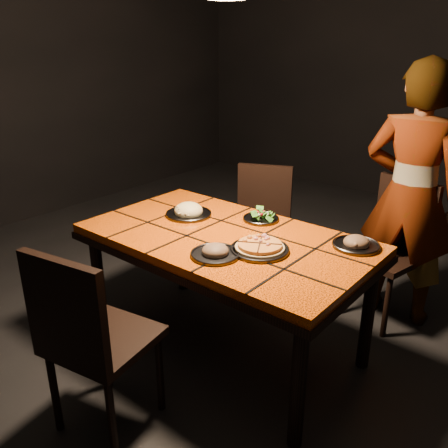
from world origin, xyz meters
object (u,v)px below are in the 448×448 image
Objects in this scene: chair_far_right at (393,241)px; plate_pasta at (189,212)px; chair_far_left at (261,219)px; dining_table at (226,248)px; chair_near at (88,334)px; plate_pizza at (260,248)px; diner at (411,196)px.

plate_pasta is at bearing -123.69° from chair_far_right.
chair_far_left is 0.96× the size of chair_far_right.
plate_pasta is at bearing 166.15° from dining_table.
chair_far_right is 3.31× the size of plate_pasta.
chair_near reaches higher than chair_far_left.
plate_pasta is (-0.37, 0.09, 0.10)m from dining_table.
chair_near is at bearing -104.94° from chair_far_left.
chair_far_left is at bearing 124.53° from plate_pizza.
plate_pizza is (0.61, -0.89, 0.25)m from chair_far_left.
chair_far_left is (-0.29, 1.74, -0.04)m from chair_near.
chair_far_right is 1.35m from plate_pasta.
chair_far_right is at bearing -13.61° from chair_far_left.
plate_pizza is (0.27, -0.05, 0.10)m from dining_table.
chair_far_left reaches higher than dining_table.
chair_far_left is 0.79m from plate_pasta.
dining_table is 1.68× the size of chair_near.
chair_far_right is 0.31m from diner.
diner reaches higher than plate_pasta.
plate_pasta is at bearing 167.16° from plate_pizza.
diner is (0.99, 0.22, 0.33)m from chair_far_left.
diner is at bearing -12.08° from chair_far_left.
plate_pizza is at bearing -94.07° from chair_far_right.
dining_table is 0.40m from plate_pasta.
dining_table is 4.65× the size of plate_pizza.
chair_far_right is (0.93, 0.18, 0.02)m from chair_far_left.
chair_far_right is at bearing -118.80° from chair_near.
chair_far_left is 0.53× the size of diner.
plate_pasta reaches higher than plate_pizza.
chair_near is at bearing -96.01° from chair_far_right.
dining_table is 0.91m from chair_near.
diner is at bearing -119.93° from chair_near.
plate_pasta reaches higher than dining_table.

